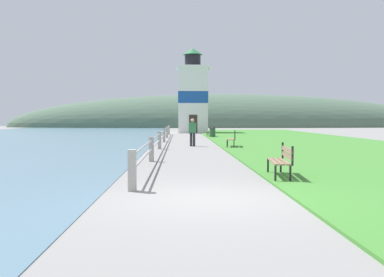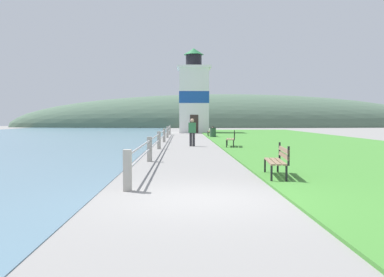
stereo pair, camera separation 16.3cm
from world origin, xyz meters
name	(u,v)px [view 1 (the left image)]	position (x,y,z in m)	size (l,w,h in m)	color
ground_plane	(207,199)	(0.00, 0.00, 0.00)	(160.00, 160.00, 0.00)	gray
grass_verge	(303,142)	(7.72, 19.84, 0.03)	(12.00, 59.52, 0.06)	#428433
seawall_railing	(162,136)	(-1.62, 17.36, 0.56)	(0.18, 32.91, 0.94)	#A8A399
park_bench_near	(282,159)	(2.22, 2.88, 0.54)	(0.65, 1.84, 0.94)	#846B51
park_bench_midway	(232,138)	(2.38, 15.08, 0.54)	(0.68, 1.71, 0.94)	#846B51
park_bench_far	(211,131)	(2.19, 29.04, 0.54)	(0.49, 1.84, 0.94)	#846B51
lighthouse	(193,96)	(0.92, 39.40, 4.13)	(3.72, 3.72, 9.42)	white
person_strolling	(193,131)	(0.20, 16.21, 0.88)	(0.44, 0.31, 1.62)	#28282D
trash_bin	(212,133)	(2.20, 27.22, 0.42)	(0.54, 0.54, 0.84)	#2D5138
distant_hillside	(226,127)	(8.00, 69.68, 0.00)	(80.00, 16.00, 12.00)	#4C6651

